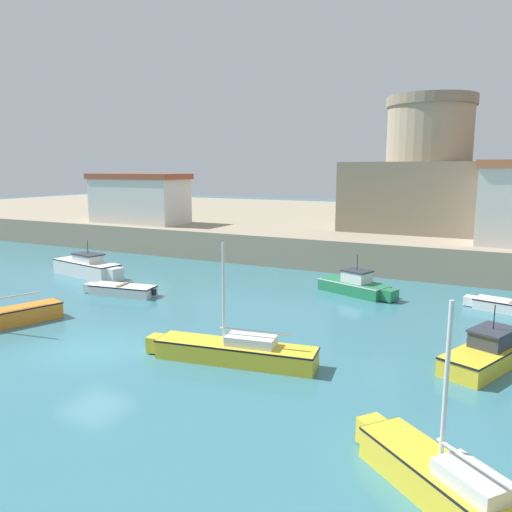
# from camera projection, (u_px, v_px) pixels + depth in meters

# --- Properties ---
(ground_plane) EXTENTS (200.00, 200.00, 0.00)m
(ground_plane) POSITION_uv_depth(u_px,v_px,m) (93.00, 350.00, 19.91)
(ground_plane) COLOR teal
(quay_seawall) EXTENTS (120.00, 40.00, 2.25)m
(quay_seawall) POSITION_uv_depth(u_px,v_px,m) (359.00, 226.00, 53.61)
(quay_seawall) COLOR gray
(quay_seawall) RESTS_ON ground
(motorboat_yellow_0) EXTENTS (3.19, 5.41, 2.27)m
(motorboat_yellow_0) POSITION_uv_depth(u_px,v_px,m) (491.00, 352.00, 18.37)
(motorboat_yellow_0) COLOR yellow
(motorboat_yellow_0) RESTS_ON ground
(sailboat_yellow_1) EXTENTS (6.76, 2.23, 4.51)m
(sailboat_yellow_1) POSITION_uv_depth(u_px,v_px,m) (234.00, 350.00, 18.64)
(sailboat_yellow_1) COLOR yellow
(sailboat_yellow_1) RESTS_ON ground
(motorboat_green_2) EXTENTS (4.92, 2.87, 2.31)m
(motorboat_green_2) POSITION_uv_depth(u_px,v_px,m) (356.00, 285.00, 28.78)
(motorboat_green_2) COLOR #237A4C
(motorboat_green_2) RESTS_ON ground
(dinghy_white_3) EXTENTS (4.60, 1.85, 0.66)m
(dinghy_white_3) POSITION_uv_depth(u_px,v_px,m) (121.00, 290.00, 28.61)
(dinghy_white_3) COLOR white
(dinghy_white_3) RESTS_ON ground
(motorboat_white_5) EXTENTS (6.37, 2.57, 2.45)m
(motorboat_white_5) POSITION_uv_depth(u_px,v_px,m) (88.00, 267.00, 33.57)
(motorboat_white_5) COLOR white
(motorboat_white_5) RESTS_ON ground
(sailboat_yellow_7) EXTENTS (4.85, 4.14, 4.50)m
(sailboat_yellow_7) POSITION_uv_depth(u_px,v_px,m) (449.00, 486.00, 10.62)
(sailboat_yellow_7) COLOR yellow
(sailboat_yellow_7) RESTS_ON ground
(dinghy_white_8) EXTENTS (4.36, 1.98, 0.63)m
(dinghy_white_8) POSITION_uv_depth(u_px,v_px,m) (511.00, 306.00, 25.16)
(dinghy_white_8) COLOR white
(dinghy_white_8) RESTS_ON ground
(fortress) EXTENTS (11.79, 11.79, 10.67)m
(fortress) POSITION_uv_depth(u_px,v_px,m) (427.00, 183.00, 41.42)
(fortress) COLOR gray
(fortress) RESTS_ON quay_seawall
(harbor_shed_near_wharf) EXTENTS (9.16, 4.25, 4.48)m
(harbor_shed_near_wharf) POSITION_uv_depth(u_px,v_px,m) (139.00, 198.00, 45.65)
(harbor_shed_near_wharf) COLOR silver
(harbor_shed_near_wharf) RESTS_ON quay_seawall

